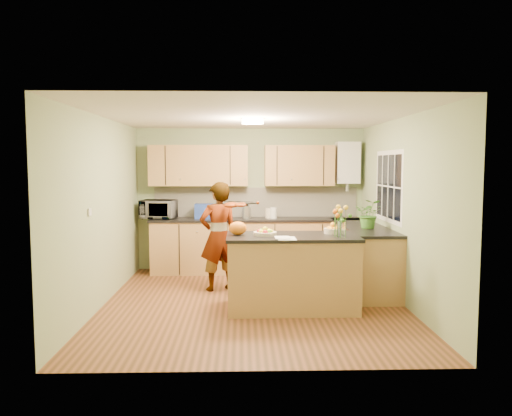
{
  "coord_description": "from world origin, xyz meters",
  "views": [
    {
      "loc": [
        -0.15,
        -6.62,
        1.87
      ],
      "look_at": [
        0.05,
        0.5,
        1.25
      ],
      "focal_mm": 35.0,
      "sensor_mm": 36.0,
      "label": 1
    }
  ],
  "objects": [
    {
      "name": "wall_back",
      "position": [
        0.0,
        2.25,
        1.25
      ],
      "size": [
        4.0,
        0.02,
        2.5
      ],
      "primitive_type": "cube",
      "color": "#93AA7A",
      "rests_on": "floor"
    },
    {
      "name": "blue_box",
      "position": [
        -0.81,
        1.97,
        1.07
      ],
      "size": [
        0.32,
        0.23,
        0.25
      ],
      "primitive_type": "cube",
      "rotation": [
        0.0,
        0.0,
        0.01
      ],
      "color": "navy",
      "rests_on": "back_counter"
    },
    {
      "name": "flower_vase",
      "position": [
        1.1,
        -0.48,
        1.26
      ],
      "size": [
        0.24,
        0.24,
        0.45
      ],
      "rotation": [
        0.0,
        0.0,
        0.15
      ],
      "color": "silver",
      "rests_on": "peninsula_island"
    },
    {
      "name": "jar_white",
      "position": [
        0.39,
        1.94,
        1.03
      ],
      "size": [
        0.12,
        0.12,
        0.19
      ],
      "primitive_type": "cylinder",
      "rotation": [
        0.0,
        0.0,
        -0.01
      ],
      "color": "white",
      "rests_on": "back_counter"
    },
    {
      "name": "right_counter",
      "position": [
        1.7,
        0.85,
        0.47
      ],
      "size": [
        0.62,
        2.24,
        0.94
      ],
      "color": "#A06A40",
      "rests_on": "floor"
    },
    {
      "name": "ceiling",
      "position": [
        0.0,
        0.0,
        2.5
      ],
      "size": [
        4.0,
        4.5,
        0.02
      ],
      "primitive_type": "cube",
      "color": "silver",
      "rests_on": "wall_back"
    },
    {
      "name": "violin",
      "position": [
        -0.3,
        0.49,
        1.29
      ],
      "size": [
        0.65,
        0.57,
        0.16
      ],
      "primitive_type": null,
      "rotation": [
        0.17,
        0.0,
        -0.61
      ],
      "color": "#4C1404",
      "rests_on": "violinist"
    },
    {
      "name": "back_counter",
      "position": [
        0.1,
        1.95,
        0.47
      ],
      "size": [
        3.64,
        0.62,
        0.94
      ],
      "color": "#A06A40",
      "rests_on": "floor"
    },
    {
      "name": "fruit_dish",
      "position": [
        0.15,
        -0.3,
        1.01
      ],
      "size": [
        0.3,
        0.3,
        0.1
      ],
      "color": "beige",
      "rests_on": "peninsula_island"
    },
    {
      "name": "orange_bag",
      "position": [
        -0.2,
        -0.25,
        1.05
      ],
      "size": [
        0.24,
        0.21,
        0.17
      ],
      "primitive_type": "ellipsoid",
      "rotation": [
        0.0,
        0.0,
        0.05
      ],
      "color": "orange",
      "rests_on": "peninsula_island"
    },
    {
      "name": "violinist",
      "position": [
        -0.5,
        0.71,
        0.81
      ],
      "size": [
        0.7,
        0.59,
        1.62
      ],
      "primitive_type": "imported",
      "rotation": [
        0.0,
        0.0,
        3.56
      ],
      "color": "tan",
      "rests_on": "floor"
    },
    {
      "name": "orange_bowl",
      "position": [
        1.05,
        -0.15,
        1.02
      ],
      "size": [
        0.23,
        0.23,
        0.14
      ],
      "color": "beige",
      "rests_on": "peninsula_island"
    },
    {
      "name": "splashback",
      "position": [
        0.1,
        2.23,
        1.2
      ],
      "size": [
        3.6,
        0.02,
        0.52
      ],
      "primitive_type": "cube",
      "color": "#EEE5CE",
      "rests_on": "back_counter"
    },
    {
      "name": "jar_cream",
      "position": [
        0.31,
        1.97,
        1.03
      ],
      "size": [
        0.11,
        0.11,
        0.17
      ],
      "primitive_type": "cylinder",
      "rotation": [
        0.0,
        0.0,
        -0.01
      ],
      "color": "beige",
      "rests_on": "back_counter"
    },
    {
      "name": "potted_plant",
      "position": [
        1.7,
        0.53,
        1.15
      ],
      "size": [
        0.48,
        0.45,
        0.43
      ],
      "primitive_type": "imported",
      "rotation": [
        0.0,
        0.0,
        -0.38
      ],
      "color": "#3B7426",
      "rests_on": "right_counter"
    },
    {
      "name": "microwave",
      "position": [
        -1.59,
        1.97,
        1.1
      ],
      "size": [
        0.64,
        0.48,
        0.32
      ],
      "primitive_type": "imported",
      "rotation": [
        0.0,
        0.0,
        -0.17
      ],
      "color": "white",
      "rests_on": "back_counter"
    },
    {
      "name": "wall_right",
      "position": [
        2.0,
        0.0,
        1.25
      ],
      "size": [
        0.02,
        4.5,
        2.5
      ],
      "primitive_type": "cube",
      "color": "#93AA7A",
      "rests_on": "floor"
    },
    {
      "name": "boiler",
      "position": [
        1.7,
        2.09,
        1.9
      ],
      "size": [
        0.4,
        0.3,
        0.86
      ],
      "color": "white",
      "rests_on": "wall_back"
    },
    {
      "name": "kettle",
      "position": [
        -0.07,
        1.98,
        1.06
      ],
      "size": [
        0.15,
        0.15,
        0.29
      ],
      "rotation": [
        0.0,
        0.0,
        -0.15
      ],
      "color": "silver",
      "rests_on": "back_counter"
    },
    {
      "name": "floor",
      "position": [
        0.0,
        0.0,
        0.0
      ],
      "size": [
        4.5,
        4.5,
        0.0
      ],
      "primitive_type": "plane",
      "color": "#503116",
      "rests_on": "ground"
    },
    {
      "name": "light_switch",
      "position": [
        -1.99,
        -0.6,
        1.3
      ],
      "size": [
        0.02,
        0.09,
        0.09
      ],
      "primitive_type": "cube",
      "color": "white",
      "rests_on": "wall_left"
    },
    {
      "name": "wall_left",
      "position": [
        -2.0,
        0.0,
        1.25
      ],
      "size": [
        0.02,
        4.5,
        2.5
      ],
      "primitive_type": "cube",
      "color": "#93AA7A",
      "rests_on": "floor"
    },
    {
      "name": "wall_front",
      "position": [
        0.0,
        -2.25,
        1.25
      ],
      "size": [
        4.0,
        0.02,
        2.5
      ],
      "primitive_type": "cube",
      "color": "#93AA7A",
      "rests_on": "floor"
    },
    {
      "name": "papers",
      "position": [
        0.4,
        -0.6,
        0.97
      ],
      "size": [
        0.22,
        0.3,
        0.01
      ],
      "primitive_type": "cube",
      "color": "white",
      "rests_on": "peninsula_island"
    },
    {
      "name": "window_right",
      "position": [
        1.99,
        0.6,
        1.55
      ],
      "size": [
        0.01,
        1.3,
        1.05
      ],
      "color": "white",
      "rests_on": "wall_right"
    },
    {
      "name": "upper_cabinets",
      "position": [
        -0.18,
        2.08,
        1.85
      ],
      "size": [
        3.2,
        0.34,
        0.7
      ],
      "color": "#A06A40",
      "rests_on": "wall_back"
    },
    {
      "name": "ceiling_lamp",
      "position": [
        0.0,
        0.3,
        2.46
      ],
      "size": [
        0.3,
        0.3,
        0.07
      ],
      "color": "#FFEABF",
      "rests_on": "ceiling"
    },
    {
      "name": "peninsula_island",
      "position": [
        0.5,
        -0.3,
        0.48
      ],
      "size": [
        1.68,
        0.86,
        0.96
      ],
      "color": "#A06A40",
      "rests_on": "floor"
    }
  ]
}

